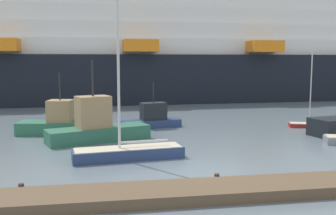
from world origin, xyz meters
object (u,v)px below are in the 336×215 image
Objects in this scene: sailboat_1 at (128,151)px; channel_buoy_2 at (62,120)px; fishing_boat_2 at (152,118)px; fishing_boat_3 at (97,126)px; cruise_ship at (132,54)px; fishing_boat_0 at (58,123)px; sailboat_0 at (313,124)px.

channel_buoy_2 is at bearing -76.98° from sailboat_1.
fishing_boat_2 is 3.95× the size of channel_buoy_2.
sailboat_1 reaches higher than fishing_boat_3.
fishing_boat_3 is at bearing -100.56° from cruise_ship.
sailboat_1 is at bearing -49.75° from fishing_boat_0.
fishing_boat_0 is at bearing -67.36° from sailboat_1.
cruise_ship reaches higher than fishing_boat_3.
channel_buoy_2 is (-5.16, 14.39, -0.22)m from sailboat_1.
sailboat_0 is at bearing -21.53° from fishing_boat_2.
cruise_ship reaches higher than fishing_boat_2.
fishing_boat_3 is 9.50m from channel_buoy_2.
cruise_ship reaches higher than channel_buoy_2.
sailboat_1 is 7.40× the size of channel_buoy_2.
fishing_boat_0 is 28.17m from cruise_ship.
fishing_boat_3 is (-4.62, -5.01, 0.30)m from fishing_boat_2.
channel_buoy_2 is at bearing -89.37° from fishing_boat_3.
sailboat_1 is at bearing -70.28° from channel_buoy_2.
channel_buoy_2 is 0.01× the size of cruise_ship.
cruise_ship is (4.94, 29.60, 5.59)m from fishing_boat_3.
fishing_boat_3 reaches higher than fishing_boat_2.
fishing_boat_3 is 5.63× the size of channel_buoy_2.
fishing_boat_0 is 5.71m from channel_buoy_2.
fishing_boat_0 is at bearing -178.85° from fishing_boat_2.
fishing_boat_2 is at bearing -26.04° from channel_buoy_2.
cruise_ship is at bearing -46.01° from sailboat_0.
fishing_boat_3 is 30.53m from cruise_ship.
fishing_boat_3 is 0.06× the size of cruise_ship.
sailboat_0 is 4.79× the size of channel_buoy_2.
fishing_boat_2 is 0.05× the size of cruise_ship.
fishing_boat_2 is at bearing -152.37° from fishing_boat_3.
channel_buoy_2 is at bearing 1.54° from sailboat_0.
cruise_ship is at bearing 77.15° from fishing_boat_2.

